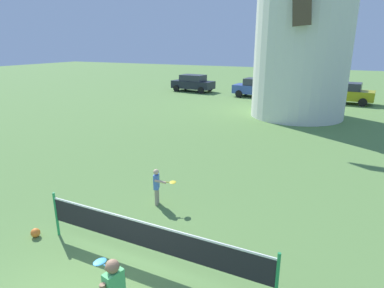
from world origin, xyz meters
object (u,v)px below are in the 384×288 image
(parked_car_black, at_px, (193,83))
(parked_car_blue, at_px, (259,88))
(player_far, at_px, (158,185))
(parked_car_mustard, at_px, (343,92))
(tennis_net, at_px, (148,236))
(stray_ball, at_px, (35,233))

(parked_car_black, distance_m, parked_car_blue, 6.55)
(player_far, relative_size, parked_car_mustard, 0.24)
(tennis_net, distance_m, player_far, 2.70)
(player_far, bearing_deg, parked_car_black, 113.41)
(parked_car_blue, relative_size, parked_car_mustard, 0.96)
(stray_ball, bearing_deg, parked_car_blue, 92.09)
(player_far, relative_size, parked_car_blue, 0.25)
(tennis_net, xyz_separation_m, player_far, (-1.27, 2.39, -0.08))
(stray_ball, xyz_separation_m, parked_car_black, (-7.35, 23.67, 0.70))
(tennis_net, relative_size, player_far, 4.92)
(stray_ball, bearing_deg, parked_car_mustard, 76.21)
(parked_car_black, xyz_separation_m, parked_car_blue, (6.52, -0.72, 0.00))
(parked_car_blue, bearing_deg, parked_car_mustard, 0.88)
(player_far, height_order, parked_car_blue, parked_car_blue)
(player_far, height_order, parked_car_mustard, parked_car_mustard)
(parked_car_blue, bearing_deg, tennis_net, -80.39)
(parked_car_blue, bearing_deg, stray_ball, -87.91)
(stray_ball, relative_size, parked_car_mustard, 0.05)
(player_far, bearing_deg, stray_ball, -122.74)
(player_far, distance_m, parked_car_blue, 20.43)
(player_far, xyz_separation_m, parked_car_mustard, (3.93, 20.36, 0.21))
(tennis_net, xyz_separation_m, stray_ball, (-3.00, -0.31, -0.58))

